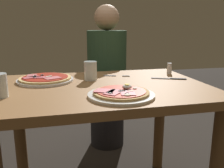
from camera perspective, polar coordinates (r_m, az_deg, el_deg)
name	(u,v)px	position (r m, az deg, el deg)	size (l,w,h in m)	color
dining_table	(103,109)	(1.27, -2.12, -5.84)	(1.06, 0.76, 0.72)	olive
pizza_foreground	(121,94)	(1.03, 2.17, -2.27)	(0.29, 0.29, 0.05)	white
pizza_across_left	(45,79)	(1.36, -15.45, 1.14)	(0.30, 0.30, 0.03)	white
water_glass_near	(91,72)	(1.34, -5.07, 2.80)	(0.07, 0.07, 0.10)	silver
fork	(115,76)	(1.45, 0.62, 1.97)	(0.15, 0.07, 0.00)	silver
knife	(171,79)	(1.41, 13.76, 1.26)	(0.19, 0.09, 0.01)	silver
salt_shaker	(169,68)	(1.56, 13.37, 3.59)	(0.03, 0.03, 0.07)	white
diner_person	(107,82)	(2.03, -1.19, 0.56)	(0.32, 0.32, 1.18)	black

